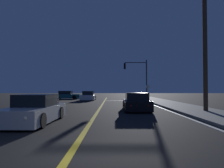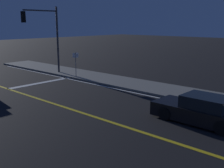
% 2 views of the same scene
% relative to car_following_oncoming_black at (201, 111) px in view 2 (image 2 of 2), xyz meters
% --- Properties ---
extents(sidewalk_right, '(3.20, 45.15, 0.15)m').
position_rel_car_following_oncoming_black_xyz_m(sidewalk_right, '(4.21, 2.12, -0.51)').
color(sidewalk_right, slate).
rests_on(sidewalk_right, ground).
extents(lane_line_center, '(0.20, 42.64, 0.01)m').
position_rel_car_following_oncoming_black_xyz_m(lane_line_center, '(-2.85, 2.12, -0.58)').
color(lane_line_center, gold).
rests_on(lane_line_center, ground).
extents(lane_line_edge_right, '(0.16, 42.64, 0.01)m').
position_rel_car_following_oncoming_black_xyz_m(lane_line_edge_right, '(2.36, 2.12, -0.58)').
color(lane_line_edge_right, white).
rests_on(lane_line_edge_right, ground).
extents(stop_bar, '(5.46, 0.50, 0.01)m').
position_rel_car_following_oncoming_black_xyz_m(stop_bar, '(-0.12, 13.16, -0.58)').
color(stop_bar, white).
rests_on(stop_bar, ground).
extents(car_following_oncoming_black, '(1.97, 4.52, 1.34)m').
position_rel_car_following_oncoming_black_xyz_m(car_following_oncoming_black, '(0.00, 0.00, 0.00)').
color(car_following_oncoming_black, black).
rests_on(car_following_oncoming_black, ground).
extents(traffic_signal_near_right, '(3.54, 0.28, 6.07)m').
position_rel_car_following_oncoming_black_xyz_m(traffic_signal_near_right, '(2.20, 15.46, 3.43)').
color(traffic_signal_near_right, '#38383D').
rests_on(traffic_signal_near_right, ground).
extents(street_sign_corner, '(0.55, 0.14, 2.21)m').
position_rel_car_following_oncoming_black_xyz_m(street_sign_corner, '(3.11, 12.66, 0.91)').
color(street_sign_corner, slate).
rests_on(street_sign_corner, ground).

